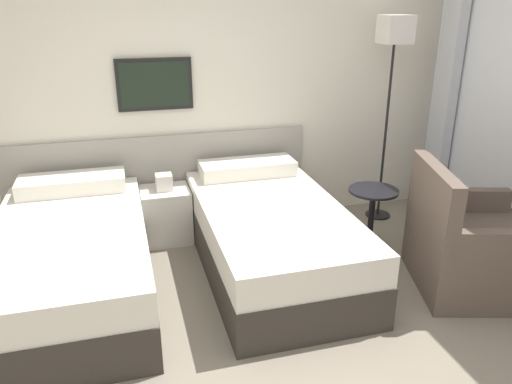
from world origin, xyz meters
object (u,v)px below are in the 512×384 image
Objects in this scene: nightstand at (166,214)px; armchair at (472,250)px; bed_near_window at (271,236)px; side_table at (372,210)px; floor_lamp at (394,48)px; bed_near_door at (72,261)px.

armchair reaches higher than nightstand.
bed_near_window is 0.88m from side_table.
nightstand is at bearing 155.58° from side_table.
bed_near_window is at bearing -152.50° from floor_lamp.
bed_near_window is 3.38× the size of side_table.
floor_lamp reaches higher than bed_near_window.
armchair reaches higher than bed_near_door.
nightstand is 2.52m from armchair.
bed_near_door and bed_near_window have the same top height.
side_table is at bearing 0.14° from bed_near_door.
floor_lamp is (2.08, -0.04, 1.37)m from nightstand.
bed_near_door is 2.36m from side_table.
floor_lamp is (2.83, 0.70, 1.34)m from bed_near_door.
nightstand is at bearing 178.84° from floor_lamp.
floor_lamp is 1.80× the size of armchair.
nightstand is 1.78m from side_table.
bed_near_door is 3.20m from floor_lamp.
bed_near_door is at bearing 180.00° from bed_near_window.
bed_near_window is 1.87× the size of armchair.
bed_near_window is 1.04× the size of floor_lamp.
bed_near_window is 2.02m from floor_lamp.
floor_lamp is 1.48m from side_table.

